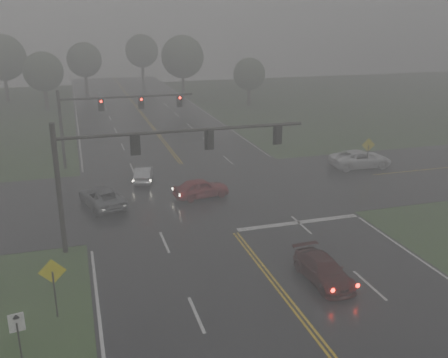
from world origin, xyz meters
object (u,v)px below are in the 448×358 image
object	(u,v)px
car_grey	(103,206)
pickup_white	(360,167)
sedan_maroon	(323,281)
sedan_red	(201,197)
signal_gantry_near	(140,156)
sedan_silver	(144,181)
signal_gantry_far	(103,112)

from	to	relation	value
car_grey	pickup_white	xyz separation A→B (m)	(22.81, 3.17, 0.00)
sedan_maroon	sedan_red	xyz separation A→B (m)	(-2.88, 13.88, 0.00)
sedan_red	signal_gantry_near	xyz separation A→B (m)	(-5.20, -6.54, 5.34)
sedan_maroon	sedan_silver	distance (m)	20.04
sedan_red	sedan_silver	distance (m)	6.21
sedan_maroon	pickup_white	bearing A→B (deg)	51.26
pickup_white	sedan_maroon	bearing A→B (deg)	147.02
sedan_maroon	signal_gantry_near	world-z (taller)	signal_gantry_near
sedan_silver	pickup_white	xyz separation A→B (m)	(19.17, -1.67, 0.00)
sedan_silver	car_grey	bearing A→B (deg)	65.98
sedan_silver	sedan_red	bearing A→B (deg)	138.09
sedan_red	sedan_silver	bearing A→B (deg)	27.15
car_grey	signal_gantry_near	distance (m)	8.88
car_grey	sedan_red	bearing A→B (deg)	162.57
car_grey	signal_gantry_far	distance (m)	11.64
car_grey	pickup_white	distance (m)	23.03
sedan_red	pickup_white	world-z (taller)	pickup_white
sedan_maroon	pickup_white	world-z (taller)	pickup_white
sedan_red	car_grey	size ratio (longest dim) A/B	0.85
signal_gantry_far	sedan_silver	bearing A→B (deg)	-65.77
sedan_silver	signal_gantry_near	world-z (taller)	signal_gantry_near
sedan_red	pickup_white	distance (m)	15.97
car_grey	signal_gantry_near	size ratio (longest dim) A/B	0.34
sedan_maroon	car_grey	bearing A→B (deg)	123.10
sedan_silver	signal_gantry_far	bearing A→B (deg)	-52.79
pickup_white	signal_gantry_far	world-z (taller)	signal_gantry_far
sedan_silver	car_grey	distance (m)	6.05
sedan_red	signal_gantry_far	bearing A→B (deg)	21.70
car_grey	pickup_white	bearing A→B (deg)	172.47
sedan_maroon	signal_gantry_far	size ratio (longest dim) A/B	0.36
signal_gantry_far	car_grey	bearing A→B (deg)	-95.85
car_grey	pickup_white	world-z (taller)	pickup_white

